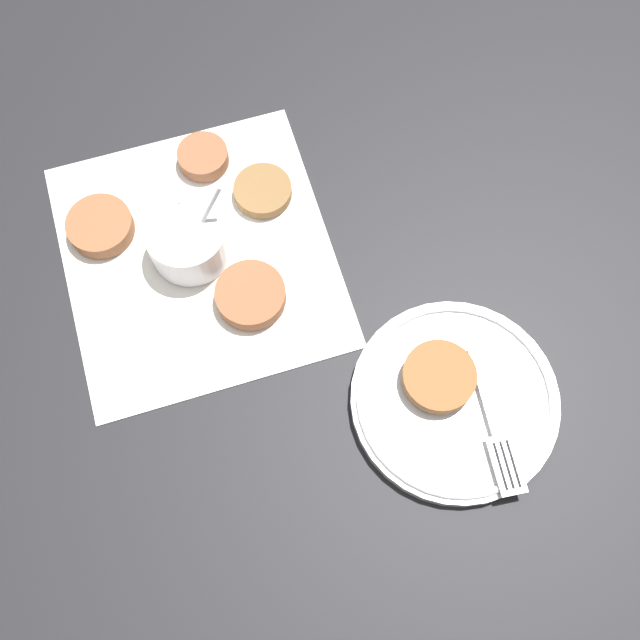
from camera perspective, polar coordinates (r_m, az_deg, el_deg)
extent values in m
plane|color=black|center=(0.91, -9.05, 3.79)|extent=(4.00, 4.00, 0.00)
cube|color=white|center=(0.92, -9.41, 4.91)|extent=(0.37, 0.34, 0.00)
cylinder|color=silver|center=(0.90, -10.02, 5.96)|extent=(0.10, 0.10, 0.05)
cylinder|color=#C65123|center=(0.91, -9.91, 5.67)|extent=(0.08, 0.08, 0.03)
cone|color=silver|center=(0.90, -10.69, 9.00)|extent=(0.02, 0.02, 0.02)
cylinder|color=silver|center=(0.87, -8.80, 7.70)|extent=(0.02, 0.06, 0.09)
cylinder|color=brown|center=(0.95, -16.39, 6.87)|extent=(0.08, 0.08, 0.02)
cylinder|color=brown|center=(0.88, -5.31, 1.89)|extent=(0.08, 0.08, 0.02)
cylinder|color=brown|center=(0.94, -4.39, 9.80)|extent=(0.07, 0.07, 0.01)
cylinder|color=brown|center=(0.98, -8.90, 12.18)|extent=(0.06, 0.06, 0.02)
cylinder|color=silver|center=(0.85, 10.19, -6.03)|extent=(0.23, 0.23, 0.02)
torus|color=silver|center=(0.84, 10.30, -5.86)|extent=(0.22, 0.22, 0.01)
cylinder|color=brown|center=(0.84, 9.05, -4.29)|extent=(0.08, 0.08, 0.02)
cube|color=silver|center=(0.85, 12.43, -5.24)|extent=(0.10, 0.02, 0.00)
cube|color=silver|center=(0.83, 14.01, -10.68)|extent=(0.06, 0.03, 0.00)
cube|color=black|center=(0.83, 13.58, -10.76)|extent=(0.05, 0.00, 0.00)
cube|color=black|center=(0.83, 14.05, -10.64)|extent=(0.05, 0.00, 0.00)
cube|color=black|center=(0.83, 14.52, -10.53)|extent=(0.05, 0.00, 0.00)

